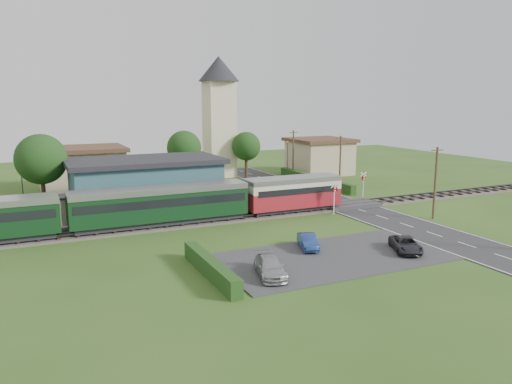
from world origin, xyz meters
name	(u,v)px	position (x,y,z in m)	size (l,w,h in m)	color
ground	(276,220)	(0.00, 0.00, 0.00)	(120.00, 120.00, 0.00)	#2D4C19
railway_track	(266,215)	(0.00, 2.00, 0.11)	(76.00, 3.20, 0.49)	#4C443D
road	(360,210)	(10.00, 0.00, 0.03)	(6.00, 70.00, 0.05)	#28282B
car_park	(332,257)	(-1.50, -12.00, 0.04)	(17.00, 9.00, 0.08)	#333335
crossing_deck	(349,205)	(10.00, 2.00, 0.23)	(6.20, 3.40, 0.45)	#333335
platform	(160,217)	(-10.00, 5.20, 0.23)	(30.00, 3.00, 0.45)	gray
equipment_hut	(72,209)	(-18.00, 5.20, 1.75)	(2.30, 2.30, 2.55)	beige
station_building	(146,183)	(-10.00, 10.99, 2.69)	(16.00, 9.00, 5.30)	#39616E
train	(125,207)	(-13.84, 2.00, 2.18)	(43.20, 2.90, 3.40)	#232328
church_tower	(219,108)	(5.00, 28.00, 10.23)	(6.00, 6.00, 17.60)	beige
house_west	(82,168)	(-15.00, 25.00, 2.79)	(10.80, 8.80, 5.50)	tan
house_east	(319,156)	(20.00, 24.00, 2.80)	(8.80, 8.80, 5.50)	tan
hedge_carpark	(211,268)	(-11.00, -12.00, 0.60)	(0.80, 9.00, 1.20)	#193814
hedge_roadside	(314,180)	(14.20, 16.00, 0.60)	(0.80, 18.00, 1.20)	#193814
hedge_station	(138,194)	(-10.00, 15.50, 0.65)	(22.00, 0.80, 1.30)	#193814
tree_a	(41,159)	(-20.00, 14.00, 5.38)	(5.20, 5.20, 8.00)	#332316
tree_b	(184,148)	(-2.00, 23.00, 5.02)	(4.60, 4.60, 7.34)	#332316
tree_c	(246,146)	(8.00, 25.00, 4.65)	(4.20, 4.20, 6.78)	#332316
utility_pole_b	(435,182)	(14.20, -6.00, 3.63)	(1.40, 0.22, 7.00)	#473321
utility_pole_c	(340,163)	(14.20, 10.00, 3.63)	(1.40, 0.22, 7.00)	#473321
utility_pole_d	(293,153)	(14.20, 22.00, 3.63)	(1.40, 0.22, 7.00)	#473321
crossing_signal_near	(334,194)	(6.40, -0.41, 2.14)	(0.84, 0.28, 3.28)	silver
crossing_signal_far	(363,182)	(13.60, 4.39, 2.14)	(0.84, 0.28, 3.28)	silver
streetlamp_west	(21,175)	(-22.00, 20.00, 3.04)	(0.30, 0.30, 5.15)	#3F3F47
streetlamp_east	(288,154)	(16.00, 27.00, 3.04)	(0.30, 0.30, 5.15)	#3F3F47
car_on_road	(283,182)	(9.44, 16.20, 0.63)	(1.36, 3.38, 1.15)	navy
car_park_blue	(308,241)	(-2.07, -9.50, 0.64)	(1.19, 3.42, 1.13)	navy
car_park_silver	(270,267)	(-7.50, -13.75, 0.68)	(1.69, 4.16, 1.21)	#A0A1A5
car_park_dark	(406,244)	(4.27, -13.34, 0.63)	(1.82, 3.95, 1.10)	#28272E
pedestrian_near	(229,200)	(-2.76, 5.22, 1.28)	(0.60, 0.40, 1.66)	gray
pedestrian_far	(114,210)	(-14.29, 5.23, 1.33)	(0.85, 0.66, 1.75)	gray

